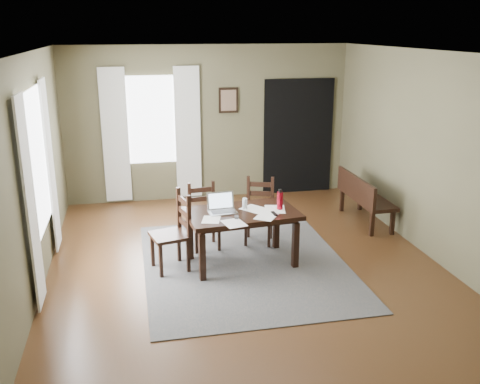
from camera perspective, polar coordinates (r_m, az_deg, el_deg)
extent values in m
cube|color=#492C16|center=(7.08, 0.50, -7.72)|extent=(5.00, 6.00, 0.01)
cube|color=brown|center=(9.51, -3.36, 7.32)|extent=(5.00, 0.02, 2.70)
cube|color=brown|center=(3.90, 10.05, -7.75)|extent=(5.00, 0.02, 2.70)
cube|color=brown|center=(6.58, -21.28, 1.67)|extent=(0.02, 6.00, 2.70)
cube|color=brown|center=(7.55, 19.45, 3.75)|extent=(0.02, 6.00, 2.70)
cube|color=white|center=(6.43, 0.57, 14.72)|extent=(5.00, 6.00, 0.02)
cube|color=#484848|center=(7.08, 0.50, -7.64)|extent=(2.60, 3.20, 0.01)
cube|color=black|center=(6.84, 0.20, -2.32)|extent=(1.50, 1.00, 0.06)
cube|color=black|center=(6.86, 0.20, -2.73)|extent=(1.33, 0.83, 0.05)
cube|color=black|center=(6.53, -4.04, -6.93)|extent=(0.08, 0.08, 0.60)
cube|color=black|center=(7.12, -5.35, -4.85)|extent=(0.08, 0.08, 0.60)
cube|color=black|center=(6.90, 5.93, -5.61)|extent=(0.08, 0.08, 0.60)
cube|color=black|center=(7.46, 3.89, -3.76)|extent=(0.08, 0.08, 0.60)
cube|color=black|center=(6.80, -7.53, -4.64)|extent=(0.53, 0.53, 0.04)
cube|color=black|center=(7.01, -9.31, -6.16)|extent=(0.05, 0.05, 0.43)
cube|color=black|center=(7.10, -6.54, -5.70)|extent=(0.05, 0.05, 0.43)
cube|color=black|center=(6.69, -8.44, -7.27)|extent=(0.05, 0.05, 0.43)
cube|color=black|center=(6.79, -5.54, -6.78)|extent=(0.05, 0.05, 0.43)
cube|color=black|center=(6.93, -6.55, -1.68)|extent=(0.06, 0.06, 0.55)
cube|color=black|center=(6.60, -5.47, -2.64)|extent=(0.06, 0.06, 0.55)
cube|color=black|center=(6.81, -5.98, -3.32)|extent=(0.10, 0.32, 0.07)
cube|color=black|center=(6.76, -6.02, -2.15)|extent=(0.10, 0.32, 0.07)
cube|color=black|center=(6.72, -6.06, -0.96)|extent=(0.10, 0.32, 0.07)
cube|color=black|center=(7.42, -3.78, -3.02)|extent=(0.43, 0.43, 0.04)
cube|color=black|center=(7.32, -4.68, -5.12)|extent=(0.04, 0.04, 0.39)
cube|color=black|center=(7.61, -5.21, -4.23)|extent=(0.04, 0.04, 0.39)
cube|color=black|center=(7.39, -2.24, -4.85)|extent=(0.04, 0.04, 0.39)
cube|color=black|center=(7.68, -2.86, -3.99)|extent=(0.04, 0.04, 0.39)
cube|color=black|center=(7.47, -5.41, -0.85)|extent=(0.05, 0.05, 0.49)
cube|color=black|center=(7.54, -2.88, -0.62)|extent=(0.05, 0.05, 0.49)
cube|color=black|center=(7.55, -4.12, -1.69)|extent=(0.29, 0.05, 0.07)
cube|color=black|center=(7.51, -4.14, -0.74)|extent=(0.29, 0.05, 0.07)
cube|color=black|center=(7.47, -4.16, 0.23)|extent=(0.29, 0.05, 0.07)
cube|color=black|center=(7.60, 2.02, -2.44)|extent=(0.52, 0.52, 0.04)
cube|color=black|center=(7.54, 0.63, -4.35)|extent=(0.05, 0.05, 0.40)
cube|color=black|center=(7.84, 0.93, -3.48)|extent=(0.05, 0.05, 0.40)
cube|color=black|center=(7.51, 3.12, -4.47)|extent=(0.05, 0.05, 0.40)
cube|color=black|center=(7.81, 3.32, -3.59)|extent=(0.05, 0.05, 0.40)
cube|color=black|center=(7.70, 0.89, -0.10)|extent=(0.06, 0.06, 0.50)
cube|color=black|center=(7.67, 3.47, -0.20)|extent=(0.06, 0.06, 0.50)
cube|color=black|center=(7.73, 2.16, -1.11)|extent=(0.29, 0.12, 0.07)
cube|color=black|center=(7.69, 2.17, -0.15)|extent=(0.29, 0.12, 0.07)
cube|color=black|center=(7.65, 2.19, 0.81)|extent=(0.29, 0.12, 0.07)
cube|color=black|center=(8.65, 13.35, -0.58)|extent=(0.44, 1.35, 0.06)
cube|color=black|center=(8.30, 15.94, -3.13)|extent=(0.06, 0.06, 0.38)
cube|color=black|center=(8.16, 13.89, -3.33)|extent=(0.06, 0.06, 0.38)
cube|color=black|center=(9.28, 12.69, -0.73)|extent=(0.06, 0.06, 0.38)
cube|color=black|center=(9.15, 10.82, -0.86)|extent=(0.06, 0.06, 0.38)
cube|color=black|center=(8.51, 12.26, 0.57)|extent=(0.05, 1.35, 0.33)
cube|color=#B7B7BC|center=(6.79, -1.85, -2.15)|extent=(0.36, 0.26, 0.02)
cube|color=#B7B7BC|center=(6.87, -2.10, -0.90)|extent=(0.35, 0.08, 0.23)
cube|color=silver|center=(6.86, -2.08, -0.92)|extent=(0.31, 0.06, 0.19)
cube|color=#3F3F42|center=(6.78, -1.82, -2.10)|extent=(0.30, 0.16, 0.00)
cube|color=#3F3F42|center=(6.60, -0.38, -2.69)|extent=(0.07, 0.09, 0.03)
cube|color=black|center=(6.75, 3.68, -2.32)|extent=(0.05, 0.16, 0.02)
cylinder|color=silver|center=(6.92, 0.52, -1.23)|extent=(0.08, 0.08, 0.14)
cylinder|color=#AA0D1F|center=(6.90, 4.29, -0.93)|extent=(0.10, 0.10, 0.23)
cylinder|color=black|center=(6.86, 4.31, 0.13)|extent=(0.06, 0.06, 0.04)
cube|color=white|center=(6.56, -3.09, -2.96)|extent=(0.28, 0.32, 0.00)
cube|color=white|center=(6.66, 2.80, -2.62)|extent=(0.36, 0.38, 0.00)
cube|color=white|center=(6.92, 1.60, -1.83)|extent=(0.41, 0.42, 0.00)
cube|color=white|center=(6.93, 3.73, -1.84)|extent=(0.32, 0.38, 0.00)
cube|color=white|center=(6.43, -0.65, -3.35)|extent=(0.30, 0.36, 0.00)
cube|color=white|center=(6.74, -20.87, 2.95)|extent=(0.01, 1.30, 1.70)
cube|color=white|center=(9.37, -9.45, 7.59)|extent=(1.00, 0.01, 1.50)
cube|color=silver|center=(6.02, -21.44, -1.22)|extent=(0.03, 0.48, 2.30)
cube|color=silver|center=(7.58, -19.56, 2.63)|extent=(0.03, 0.48, 2.30)
cube|color=silver|center=(9.39, -13.16, 5.83)|extent=(0.44, 0.03, 2.30)
cube|color=silver|center=(9.43, -5.58, 6.26)|extent=(0.44, 0.03, 2.30)
cube|color=black|center=(9.48, -1.25, 9.76)|extent=(0.34, 0.03, 0.44)
cube|color=brown|center=(9.47, -1.23, 9.75)|extent=(0.27, 0.01, 0.36)
cube|color=black|center=(9.91, 6.22, 5.89)|extent=(1.30, 0.03, 2.10)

